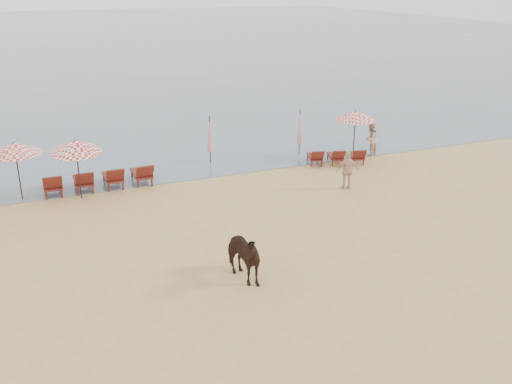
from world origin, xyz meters
TOP-DOWN VIEW (x-y plane):
  - ground at (0.00, 0.00)m, footprint 120.00×120.00m
  - sea at (0.00, 80.00)m, footprint 160.00×140.00m
  - lounger_cluster_left at (-4.55, 10.41)m, footprint 4.22×1.82m
  - lounger_cluster_right at (5.89, 9.64)m, footprint 2.79×2.14m
  - umbrella_open_left_a at (-7.45, 10.36)m, footprint 2.01×2.01m
  - umbrella_open_left_b at (-5.34, 9.68)m, footprint 1.89×1.92m
  - umbrella_open_right at (7.01, 9.98)m, footprint 1.90×1.90m
  - umbrella_closed_left at (0.67, 12.03)m, footprint 0.27×0.27m
  - umbrella_closed_right at (5.02, 11.64)m, footprint 0.27×0.27m
  - cow at (-1.98, 1.39)m, footprint 1.16×1.92m
  - beachgoer_right_a at (8.06, 10.20)m, footprint 0.98×0.92m
  - beachgoer_right_b at (4.63, 6.61)m, footprint 0.98×0.59m

SIDE VIEW (x-z plane):
  - ground at x=0.00m, z-range 0.00..0.00m
  - sea at x=0.00m, z-range -0.03..0.03m
  - lounger_cluster_right at x=5.89m, z-range 0.11..0.65m
  - lounger_cluster_left at x=-4.55m, z-range 0.13..0.80m
  - cow at x=-1.98m, z-range 0.00..1.52m
  - beachgoer_right_b at x=4.63m, z-range 0.00..1.56m
  - beachgoer_right_a at x=8.06m, z-range 0.00..1.61m
  - umbrella_closed_left at x=0.67m, z-range 0.25..2.44m
  - umbrella_closed_right at x=5.02m, z-range 0.26..2.48m
  - umbrella_open_left_a at x=-7.45m, z-range 0.91..3.20m
  - umbrella_open_right at x=7.01m, z-range 0.93..3.24m
  - umbrella_open_left_b at x=-5.34m, z-range 0.88..3.29m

